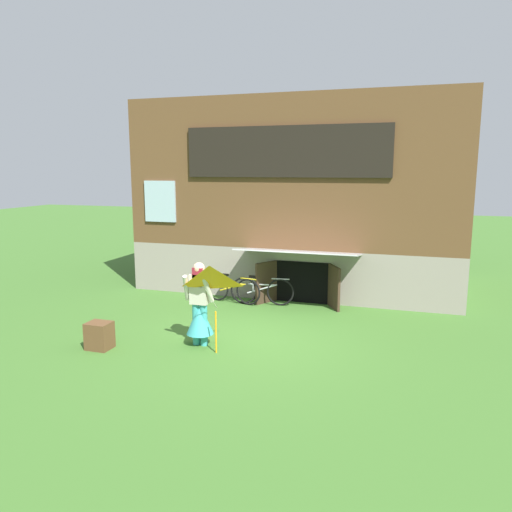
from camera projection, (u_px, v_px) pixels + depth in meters
name	position (u px, v px, depth m)	size (l,w,h in m)	color
ground_plane	(247.00, 338.00, 9.86)	(60.00, 60.00, 0.00)	#3D6B28
log_house	(304.00, 195.00, 14.37)	(8.67, 5.69, 5.16)	gray
person	(200.00, 311.00, 9.39)	(0.61, 0.52, 1.62)	teal
kite	(210.00, 287.00, 8.68)	(0.96, 0.92, 1.58)	orange
bicycle_silver	(262.00, 291.00, 12.25)	(1.60, 0.24, 0.73)	black
bicycle_yellow	(232.00, 289.00, 12.44)	(1.57, 0.33, 0.72)	black
wooden_crate	(99.00, 336.00, 9.26)	(0.44, 0.38, 0.51)	brown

